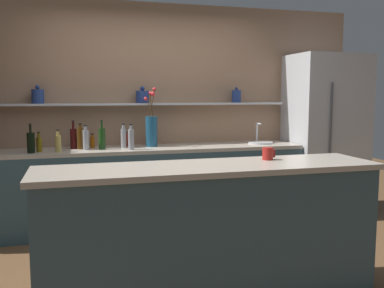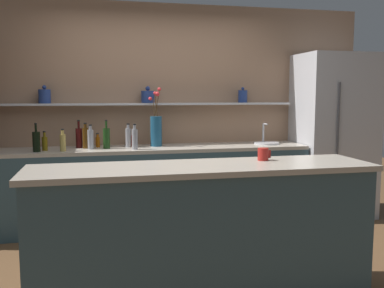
{
  "view_description": "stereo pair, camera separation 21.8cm",
  "coord_description": "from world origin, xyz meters",
  "px_view_note": "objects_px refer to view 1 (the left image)",
  "views": [
    {
      "loc": [
        -0.94,
        -3.56,
        1.52
      ],
      "look_at": [
        0.13,
        0.27,
        1.06
      ],
      "focal_mm": 40.0,
      "sensor_mm": 36.0,
      "label": 1
    },
    {
      "loc": [
        -0.72,
        -3.61,
        1.52
      ],
      "look_at": [
        0.13,
        0.27,
        1.06
      ],
      "focal_mm": 40.0,
      "sensor_mm": 36.0,
      "label": 2
    }
  ],
  "objects_px": {
    "flower_vase": "(151,129)",
    "bottle_spirit_0": "(58,143)",
    "bottle_sauce_3": "(92,142)",
    "bottle_spirit_8": "(131,139)",
    "bottle_oil_1": "(39,144)",
    "bottle_sauce_7": "(131,141)",
    "bottle_wine_5": "(31,142)",
    "bottle_wine_6": "(73,138)",
    "coffee_mug": "(268,154)",
    "sink_fixture": "(260,142)",
    "bottle_spirit_10": "(80,138)",
    "bottle_sauce_2": "(128,140)",
    "bottle_wine_11": "(102,138)",
    "bottle_spirit_4": "(86,139)",
    "bottle_spirit_9": "(124,137)",
    "refrigerator": "(325,135)"
  },
  "relations": [
    {
      "from": "bottle_sauce_7",
      "to": "bottle_spirit_0",
      "type": "bearing_deg",
      "value": -167.57
    },
    {
      "from": "refrigerator",
      "to": "bottle_spirit_8",
      "type": "xyz_separation_m",
      "value": [
        -2.48,
        -0.14,
        0.03
      ]
    },
    {
      "from": "sink_fixture",
      "to": "bottle_wine_6",
      "type": "distance_m",
      "value": 2.22
    },
    {
      "from": "bottle_spirit_0",
      "to": "bottle_sauce_3",
      "type": "relative_size",
      "value": 1.46
    },
    {
      "from": "bottle_sauce_3",
      "to": "bottle_wine_5",
      "type": "distance_m",
      "value": 0.69
    },
    {
      "from": "bottle_oil_1",
      "to": "bottle_wine_5",
      "type": "distance_m",
      "value": 0.11
    },
    {
      "from": "bottle_wine_5",
      "to": "bottle_spirit_8",
      "type": "bearing_deg",
      "value": -1.45
    },
    {
      "from": "bottle_spirit_0",
      "to": "flower_vase",
      "type": "bearing_deg",
      "value": 12.59
    },
    {
      "from": "bottle_spirit_9",
      "to": "bottle_spirit_10",
      "type": "xyz_separation_m",
      "value": [
        -0.47,
        -0.01,
        0.01
      ]
    },
    {
      "from": "bottle_oil_1",
      "to": "bottle_wine_5",
      "type": "relative_size",
      "value": 0.69
    },
    {
      "from": "bottle_spirit_4",
      "to": "bottle_spirit_9",
      "type": "relative_size",
      "value": 1.0
    },
    {
      "from": "refrigerator",
      "to": "coffee_mug",
      "type": "relative_size",
      "value": 19.8
    },
    {
      "from": "bottle_sauce_2",
      "to": "sink_fixture",
      "type": "bearing_deg",
      "value": -5.65
    },
    {
      "from": "bottle_sauce_2",
      "to": "coffee_mug",
      "type": "xyz_separation_m",
      "value": [
        0.83,
        -1.99,
        0.07
      ]
    },
    {
      "from": "bottle_wine_5",
      "to": "bottle_spirit_8",
      "type": "distance_m",
      "value": 1.03
    },
    {
      "from": "bottle_oil_1",
      "to": "bottle_wine_11",
      "type": "bearing_deg",
      "value": 4.31
    },
    {
      "from": "flower_vase",
      "to": "bottle_spirit_0",
      "type": "relative_size",
      "value": 2.86
    },
    {
      "from": "refrigerator",
      "to": "bottle_spirit_9",
      "type": "bearing_deg",
      "value": 178.0
    },
    {
      "from": "bottle_sauce_3",
      "to": "bottle_spirit_8",
      "type": "relative_size",
      "value": 0.58
    },
    {
      "from": "bottle_wine_6",
      "to": "coffee_mug",
      "type": "xyz_separation_m",
      "value": [
        1.44,
        -1.92,
        0.03
      ]
    },
    {
      "from": "bottle_sauce_2",
      "to": "bottle_sauce_7",
      "type": "xyz_separation_m",
      "value": [
        0.01,
        -0.16,
        0.01
      ]
    },
    {
      "from": "flower_vase",
      "to": "coffee_mug",
      "type": "xyz_separation_m",
      "value": [
        0.57,
        -1.89,
        -0.05
      ]
    },
    {
      "from": "bottle_sauce_3",
      "to": "bottle_spirit_0",
      "type": "bearing_deg",
      "value": -141.79
    },
    {
      "from": "bottle_sauce_2",
      "to": "bottle_sauce_7",
      "type": "relative_size",
      "value": 0.92
    },
    {
      "from": "bottle_spirit_0",
      "to": "bottle_spirit_8",
      "type": "height_order",
      "value": "bottle_spirit_8"
    },
    {
      "from": "bottle_sauce_7",
      "to": "bottle_oil_1",
      "type": "bearing_deg",
      "value": -175.07
    },
    {
      "from": "flower_vase",
      "to": "bottle_spirit_0",
      "type": "xyz_separation_m",
      "value": [
        -1.03,
        -0.23,
        -0.1
      ]
    },
    {
      "from": "bottle_wine_6",
      "to": "bottle_spirit_8",
      "type": "distance_m",
      "value": 0.66
    },
    {
      "from": "refrigerator",
      "to": "coffee_mug",
      "type": "bearing_deg",
      "value": -132.79
    },
    {
      "from": "sink_fixture",
      "to": "bottle_wine_5",
      "type": "distance_m",
      "value": 2.65
    },
    {
      "from": "bottle_spirit_4",
      "to": "bottle_sauce_7",
      "type": "relative_size",
      "value": 1.44
    },
    {
      "from": "bottle_sauce_7",
      "to": "bottle_spirit_4",
      "type": "bearing_deg",
      "value": -173.78
    },
    {
      "from": "refrigerator",
      "to": "bottle_wine_11",
      "type": "relative_size",
      "value": 6.28
    },
    {
      "from": "bottle_sauce_2",
      "to": "bottle_wine_6",
      "type": "bearing_deg",
      "value": -173.61
    },
    {
      "from": "bottle_spirit_0",
      "to": "bottle_wine_11",
      "type": "xyz_separation_m",
      "value": [
        0.46,
        0.14,
        0.02
      ]
    },
    {
      "from": "bottle_sauce_2",
      "to": "bottle_wine_5",
      "type": "height_order",
      "value": "bottle_wine_5"
    },
    {
      "from": "bottle_oil_1",
      "to": "bottle_sauce_7",
      "type": "xyz_separation_m",
      "value": [
        0.98,
        0.08,
        -0.0
      ]
    },
    {
      "from": "bottle_spirit_0",
      "to": "bottle_sauce_7",
      "type": "xyz_separation_m",
      "value": [
        0.78,
        0.17,
        -0.02
      ]
    },
    {
      "from": "coffee_mug",
      "to": "bottle_oil_1",
      "type": "bearing_deg",
      "value": 135.65
    },
    {
      "from": "bottle_sauce_3",
      "to": "bottle_spirit_4",
      "type": "height_order",
      "value": "bottle_spirit_4"
    },
    {
      "from": "bottle_sauce_3",
      "to": "bottle_wine_6",
      "type": "height_order",
      "value": "bottle_wine_6"
    },
    {
      "from": "flower_vase",
      "to": "bottle_sauce_7",
      "type": "relative_size",
      "value": 3.6
    },
    {
      "from": "flower_vase",
      "to": "bottle_wine_5",
      "type": "bearing_deg",
      "value": -170.44
    },
    {
      "from": "flower_vase",
      "to": "bottle_oil_1",
      "type": "xyz_separation_m",
      "value": [
        -1.22,
        -0.14,
        -0.12
      ]
    },
    {
      "from": "bottle_wine_5",
      "to": "bottle_spirit_10",
      "type": "relative_size",
      "value": 1.06
    },
    {
      "from": "bottle_wine_5",
      "to": "coffee_mug",
      "type": "bearing_deg",
      "value": -41.91
    },
    {
      "from": "bottle_sauce_7",
      "to": "coffee_mug",
      "type": "relative_size",
      "value": 1.86
    },
    {
      "from": "bottle_sauce_2",
      "to": "bottle_spirit_4",
      "type": "xyz_separation_m",
      "value": [
        -0.48,
        -0.21,
        0.04
      ]
    },
    {
      "from": "sink_fixture",
      "to": "bottle_spirit_10",
      "type": "xyz_separation_m",
      "value": [
        -2.14,
        0.03,
        0.1
      ]
    },
    {
      "from": "bottle_spirit_8",
      "to": "coffee_mug",
      "type": "bearing_deg",
      "value": -63.07
    }
  ]
}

